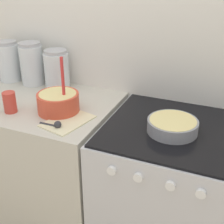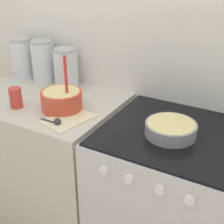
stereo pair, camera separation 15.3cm
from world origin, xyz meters
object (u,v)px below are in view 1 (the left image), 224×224
storage_jar_left (9,64)px  tin_can (10,102)px  stove (167,200)px  baking_pan (173,126)px  storage_jar_right (57,72)px  mixing_bowl (58,101)px  storage_jar_middle (32,67)px

storage_jar_left → tin_can: storage_jar_left is taller
stove → baking_pan: bearing=-90.9°
baking_pan → tin_can: size_ratio=2.12×
stove → storage_jar_left: bearing=168.9°
stove → baking_pan: 0.49m
stove → storage_jar_left: storage_jar_left is taller
stove → storage_jar_right: bearing=164.0°
mixing_bowl → storage_jar_right: bearing=122.6°
stove → storage_jar_left: 1.30m
baking_pan → storage_jar_left: bearing=166.8°
mixing_bowl → storage_jar_right: mixing_bowl is taller
mixing_bowl → baking_pan: (0.60, 0.02, -0.03)m
baking_pan → stove: bearing=89.1°
storage_jar_middle → tin_can: (0.14, -0.39, -0.06)m
mixing_bowl → tin_can: (-0.23, -0.10, -0.00)m
tin_can → mixing_bowl: bearing=23.5°
stove → mixing_bowl: size_ratio=2.99×
storage_jar_left → baking_pan: bearing=-13.2°
tin_can → baking_pan: bearing=8.5°
stove → tin_can: bearing=-168.6°
storage_jar_right → stove: bearing=-16.0°
mixing_bowl → storage_jar_middle: 0.47m
tin_can → storage_jar_right: bearing=83.5°
mixing_bowl → baking_pan: 0.60m
storage_jar_right → tin_can: size_ratio=2.17×
mixing_bowl → storage_jar_right: (-0.19, 0.29, 0.04)m
tin_can → stove: bearing=11.4°
stove → baking_pan: size_ratio=3.84×
stove → baking_pan: (-0.00, -0.04, 0.48)m
storage_jar_middle → storage_jar_right: 0.18m
storage_jar_right → tin_can: (-0.04, -0.39, -0.05)m
mixing_bowl → storage_jar_left: (-0.55, 0.29, 0.05)m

